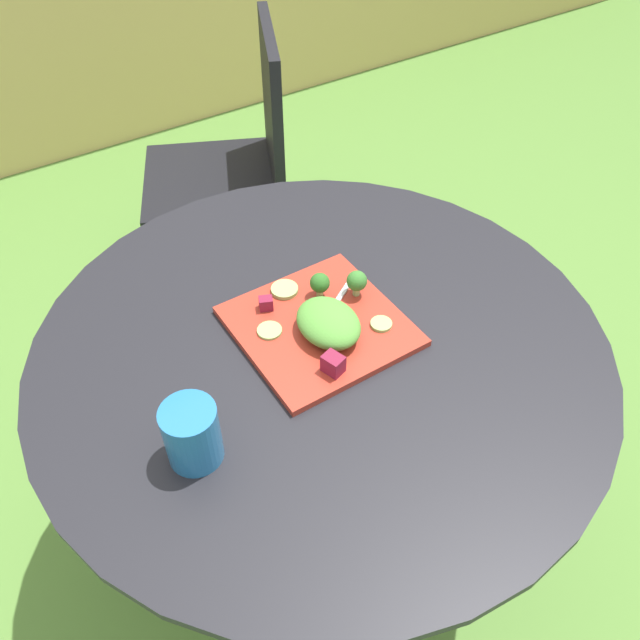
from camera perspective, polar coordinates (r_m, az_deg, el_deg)
The scene contains 15 objects.
ground_plane at distance 1.80m, azimuth 0.05°, elevation -17.59°, with size 12.00×12.00×0.00m, color #568438.
bamboo_fence at distance 3.05m, azimuth -25.21°, elevation 23.96°, with size 8.00×0.08×1.35m, color tan.
patio_table at distance 1.36m, azimuth 0.06°, elevation -7.82°, with size 1.07×1.07×0.72m.
patio_chair at distance 2.11m, azimuth -7.06°, elevation 14.36°, with size 0.58×0.58×0.90m.
salad_plate at distance 1.22m, azimuth -0.06°, elevation -0.54°, with size 0.30×0.30×0.01m, color #AD3323.
drinking_glass at distance 1.03m, azimuth -11.13°, elevation -10.00°, with size 0.09×0.09×0.11m.
fork at distance 1.25m, azimuth 1.19°, elevation 1.15°, with size 0.14×0.10×0.00m.
lettuce_mound at distance 1.18m, azimuth 0.71°, elevation -0.21°, with size 0.11×0.14×0.05m, color #519338.
broccoli_floret_0 at distance 1.25m, azimuth -0.02°, elevation 3.24°, with size 0.04×0.04×0.05m.
broccoli_floret_1 at distance 1.25m, azimuth 3.25°, elevation 3.41°, with size 0.04×0.04×0.06m.
cucumber_slice_0 at distance 1.20m, azimuth -4.46°, elevation -0.92°, with size 0.05×0.05×0.01m, color #8EB766.
cucumber_slice_1 at distance 1.28m, azimuth -3.14°, elevation 2.69°, with size 0.05×0.05×0.01m, color #8EB766.
cucumber_slice_2 at distance 1.22m, azimuth 5.40°, elevation -0.34°, with size 0.04×0.04×0.01m, color #8EB766.
beet_chunk_0 at distance 1.24m, azimuth -4.77°, elevation 1.46°, with size 0.03×0.02×0.03m, color maroon.
beet_chunk_1 at distance 1.13m, azimuth 1.16°, elevation -3.88°, with size 0.04×0.03×0.04m, color maroon.
Camera 1 is at (-0.45, -0.69, 1.60)m, focal length 36.43 mm.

